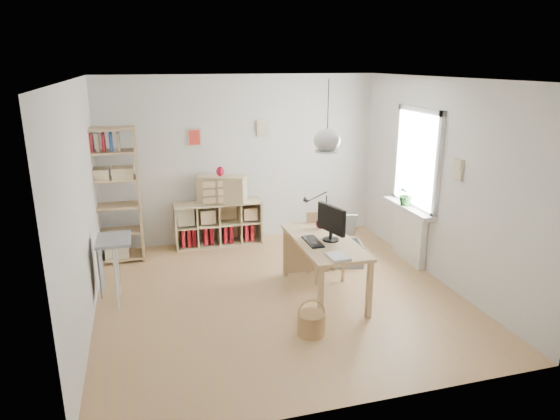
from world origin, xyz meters
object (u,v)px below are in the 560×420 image
object	(u,v)px
desk	(324,247)
storage_chest	(340,248)
chair	(325,241)
cube_shelf	(217,227)
monitor	(331,221)
drawer_chest	(222,189)
tall_bookshelf	(111,190)

from	to	relation	value
desk	storage_chest	distance (m)	1.22
desk	chair	bearing A→B (deg)	68.78
cube_shelf	monitor	xyz separation A→B (m)	(1.10, -2.25, 0.70)
desk	drawer_chest	xyz separation A→B (m)	(-0.92, 2.19, 0.28)
tall_bookshelf	drawer_chest	world-z (taller)	tall_bookshelf
cube_shelf	drawer_chest	world-z (taller)	drawer_chest
tall_bookshelf	drawer_chest	size ratio (longest dim) A/B	2.67
chair	drawer_chest	xyz separation A→B (m)	(-1.14, 1.61, 0.42)
monitor	tall_bookshelf	bearing A→B (deg)	127.71
tall_bookshelf	storage_chest	bearing A→B (deg)	-17.12
desk	monitor	size ratio (longest dim) A/B	2.98
chair	drawer_chest	distance (m)	2.02
cube_shelf	drawer_chest	xyz separation A→B (m)	(0.10, -0.04, 0.64)
chair	storage_chest	xyz separation A→B (m)	(0.39, 0.39, -0.30)
cube_shelf	chair	size ratio (longest dim) A/B	1.55
tall_bookshelf	storage_chest	world-z (taller)	tall_bookshelf
cube_shelf	chair	world-z (taller)	chair
desk	tall_bookshelf	bearing A→B (deg)	142.99
chair	monitor	xyz separation A→B (m)	(-0.15, -0.60, 0.49)
monitor	desk	bearing A→B (deg)	147.08
cube_shelf	chair	xyz separation A→B (m)	(1.25, -1.66, 0.22)
tall_bookshelf	storage_chest	size ratio (longest dim) A/B	2.42
monitor	chair	bearing A→B (deg)	60.23
desk	monitor	xyz separation A→B (m)	(0.07, -0.02, 0.34)
chair	monitor	bearing A→B (deg)	-101.16
cube_shelf	tall_bookshelf	size ratio (longest dim) A/B	0.70
desk	chair	size ratio (longest dim) A/B	1.66
storage_chest	cube_shelf	bearing A→B (deg)	153.84
cube_shelf	storage_chest	distance (m)	2.07
desk	drawer_chest	size ratio (longest dim) A/B	2.00
cube_shelf	monitor	bearing A→B (deg)	-64.07
desk	tall_bookshelf	distance (m)	3.27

